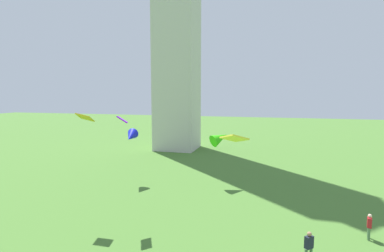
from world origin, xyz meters
TOP-DOWN VIEW (x-y plane):
  - person_1 at (5.15, 16.75)m, footprint 0.54×0.53m
  - person_3 at (9.31, 20.70)m, footprint 0.35×0.52m
  - kite_flying_0 at (-7.61, 19.45)m, footprint 1.22×1.43m
  - kite_flying_2 at (-10.41, 18.98)m, footprint 1.27×0.86m
  - kite_flying_3 at (-2.11, 30.03)m, footprint 2.43×2.42m
  - kite_flying_4 at (1.21, 13.93)m, footprint 1.51×1.53m
  - kite_flying_5 at (-11.21, 27.96)m, footprint 1.40×2.02m

SIDE VIEW (x-z plane):
  - person_3 at x=9.31m, z-range 0.11..1.81m
  - person_1 at x=5.15m, z-range 0.12..1.96m
  - kite_flying_3 at x=-2.11m, z-range 3.99..5.79m
  - kite_flying_5 at x=-11.21m, z-range 4.23..5.79m
  - kite_flying_4 at x=1.21m, z-range 7.06..7.67m
  - kite_flying_0 at x=-7.61m, z-range 7.28..7.90m
  - kite_flying_2 at x=-10.41m, z-range 7.38..8.08m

